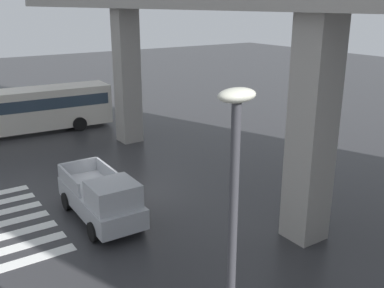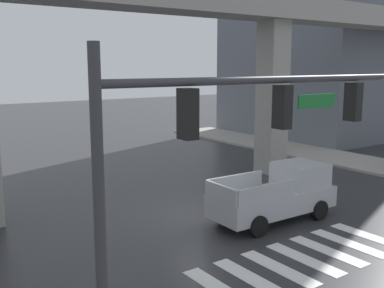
% 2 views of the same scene
% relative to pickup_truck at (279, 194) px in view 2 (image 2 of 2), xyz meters
% --- Properties ---
extents(ground_plane, '(120.00, 120.00, 0.00)m').
position_rel_pickup_truck_xyz_m(ground_plane, '(-2.04, 1.74, -0.99)').
color(ground_plane, '#2D2D30').
extents(crosswalk_stripes, '(7.15, 2.80, 0.01)m').
position_rel_pickup_truck_xyz_m(crosswalk_stripes, '(-2.04, -3.09, -0.98)').
color(crosswalk_stripes, silver).
rests_on(crosswalk_stripes, ground).
extents(elevated_overpass, '(50.91, 2.31, 9.42)m').
position_rel_pickup_truck_xyz_m(elevated_overpass, '(-2.04, 5.84, 7.06)').
color(elevated_overpass, '#9E9991').
rests_on(elevated_overpass, ground).
extents(sidewalk_east, '(4.00, 36.00, 0.15)m').
position_rel_pickup_truck_xyz_m(sidewalk_east, '(11.40, 3.74, -0.91)').
color(sidewalk_east, '#9E9991').
rests_on(sidewalk_east, ground).
extents(pickup_truck, '(5.13, 2.15, 2.08)m').
position_rel_pickup_truck_xyz_m(pickup_truck, '(0.00, 0.00, 0.00)').
color(pickup_truck, '#A8AAAF').
rests_on(pickup_truck, ground).
extents(traffic_signal_mast, '(8.69, 0.32, 6.20)m').
position_rel_pickup_truck_xyz_m(traffic_signal_mast, '(-7.14, -5.73, 3.57)').
color(traffic_signal_mast, '#38383D').
rests_on(traffic_signal_mast, ground).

